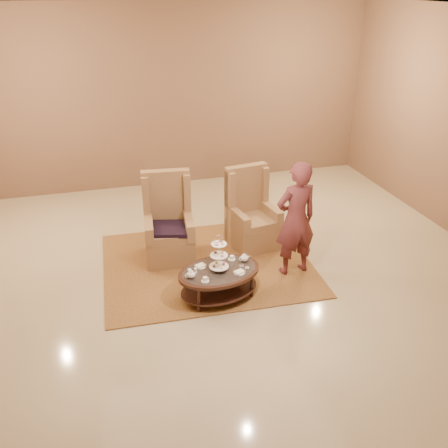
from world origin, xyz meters
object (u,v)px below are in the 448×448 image
object	(u,v)px
tea_table	(219,275)
person	(296,219)
armchair_left	(169,230)
armchair_right	(251,219)

from	to	relation	value
tea_table	person	size ratio (longest dim) A/B	0.74
tea_table	armchair_left	world-z (taller)	armchair_left
armchair_left	tea_table	bearing A→B (deg)	-64.79
tea_table	armchair_left	xyz separation A→B (m)	(-0.44, 1.26, 0.11)
tea_table	person	world-z (taller)	person
armchair_left	person	distance (m)	1.92
tea_table	armchair_left	distance (m)	1.34
armchair_right	person	size ratio (longest dim) A/B	0.75
person	armchair_right	bearing A→B (deg)	-78.94
armchair_left	person	bearing A→B (deg)	-23.81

